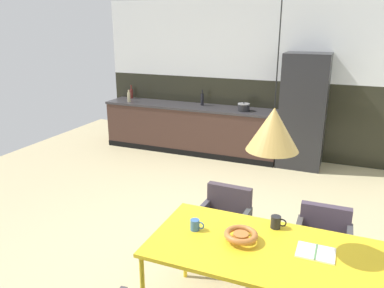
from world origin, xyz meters
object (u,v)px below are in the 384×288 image
object	(u,v)px
mug_tall_blue	(195,225)
pendant_lamp_over_table_near	(273,129)
bottle_wine_green	(131,93)
armchair_by_stool	(323,235)
dining_table	(265,253)
open_book	(316,252)
bottle_oil_tall	(202,99)
mug_glass_clear	(276,222)
armchair_near_window	(225,215)
fruit_bowl	(241,235)
bottle_vinegar_dark	(129,97)
refrigerator_column	(303,111)
cooking_pot	(244,107)

from	to	relation	value
mug_tall_blue	pendant_lamp_over_table_near	world-z (taller)	pendant_lamp_over_table_near
bottle_wine_green	armchair_by_stool	bearing A→B (deg)	-39.39
dining_table	pendant_lamp_over_table_near	world-z (taller)	pendant_lamp_over_table_near
mug_tall_blue	bottle_wine_green	size ratio (longest dim) A/B	0.44
bottle_wine_green	open_book	bearing A→B (deg)	-45.61
bottle_oil_tall	bottle_wine_green	bearing A→B (deg)	175.95
mug_glass_clear	pendant_lamp_over_table_near	size ratio (longest dim) A/B	0.11
bottle_wine_green	armchair_near_window	bearing A→B (deg)	-47.34
mug_tall_blue	bottle_oil_tall	world-z (taller)	bottle_oil_tall
fruit_bowl	bottle_wine_green	size ratio (longest dim) A/B	0.96
fruit_bowl	bottle_vinegar_dark	size ratio (longest dim) A/B	1.10
bottle_wine_green	pendant_lamp_over_table_near	distance (m)	5.56
refrigerator_column	mug_tall_blue	world-z (taller)	refrigerator_column
dining_table	armchair_by_stool	world-z (taller)	dining_table
fruit_bowl	open_book	distance (m)	0.54
bottle_vinegar_dark	refrigerator_column	bearing A→B (deg)	2.38
pendant_lamp_over_table_near	mug_glass_clear	bearing A→B (deg)	87.24
armchair_near_window	mug_glass_clear	world-z (taller)	mug_glass_clear
armchair_near_window	refrigerator_column	bearing A→B (deg)	-94.23
refrigerator_column	mug_tall_blue	size ratio (longest dim) A/B	16.17
armchair_near_window	mug_glass_clear	size ratio (longest dim) A/B	6.11
refrigerator_column	open_book	world-z (taller)	refrigerator_column
open_book	mug_tall_blue	distance (m)	0.92
armchair_by_stool	fruit_bowl	size ratio (longest dim) A/B	2.77
refrigerator_column	bottle_oil_tall	bearing A→B (deg)	176.93
armchair_by_stool	pendant_lamp_over_table_near	world-z (taller)	pendant_lamp_over_table_near
bottle_vinegar_dark	bottle_wine_green	xyz separation A→B (m)	(-0.15, 0.35, 0.00)
refrigerator_column	fruit_bowl	bearing A→B (deg)	-89.73
bottle_oil_tall	pendant_lamp_over_table_near	world-z (taller)	pendant_lamp_over_table_near
fruit_bowl	bottle_oil_tall	world-z (taller)	bottle_oil_tall
fruit_bowl	bottle_vinegar_dark	world-z (taller)	bottle_vinegar_dark
open_book	cooking_pot	world-z (taller)	cooking_pot
fruit_bowl	mug_tall_blue	size ratio (longest dim) A/B	2.20
fruit_bowl	bottle_oil_tall	distance (m)	4.42
bottle_wine_green	mug_tall_blue	bearing A→B (deg)	-53.22
refrigerator_column	bottle_oil_tall	world-z (taller)	refrigerator_column
bottle_oil_tall	bottle_wine_green	xyz separation A→B (m)	(-1.59, 0.11, -0.02)
bottle_wine_green	mug_glass_clear	bearing A→B (deg)	-46.29
dining_table	bottle_vinegar_dark	bearing A→B (deg)	132.55
refrigerator_column	pendant_lamp_over_table_near	size ratio (longest dim) A/B	1.59
mug_tall_blue	bottle_wine_green	world-z (taller)	bottle_wine_green
armchair_by_stool	armchair_near_window	bearing A→B (deg)	1.92
mug_glass_clear	bottle_oil_tall	world-z (taller)	bottle_oil_tall
refrigerator_column	dining_table	bearing A→B (deg)	-86.91
armchair_near_window	mug_glass_clear	bearing A→B (deg)	142.18
open_book	mug_tall_blue	world-z (taller)	mug_tall_blue
dining_table	cooking_pot	distance (m)	4.05
open_book	bottle_oil_tall	xyz separation A→B (m)	(-2.39, 3.95, 0.24)
refrigerator_column	pendant_lamp_over_table_near	bearing A→B (deg)	-86.92
refrigerator_column	mug_glass_clear	bearing A→B (deg)	-86.38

